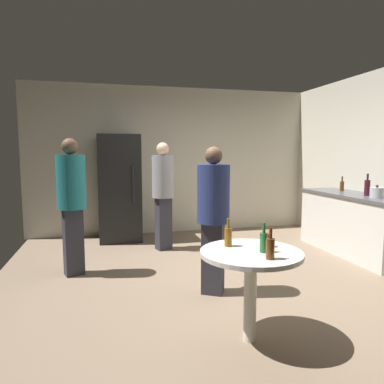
% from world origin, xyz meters
% --- Properties ---
extents(ground_plane, '(5.20, 5.20, 0.10)m').
position_xyz_m(ground_plane, '(0.00, 0.00, -0.05)').
color(ground_plane, '#7A6651').
extents(wall_back, '(5.32, 0.06, 2.70)m').
position_xyz_m(wall_back, '(0.00, 2.63, 1.35)').
color(wall_back, beige).
rests_on(wall_back, ground_plane).
extents(refrigerator, '(0.70, 0.68, 1.80)m').
position_xyz_m(refrigerator, '(-1.03, 2.20, 0.90)').
color(refrigerator, black).
rests_on(refrigerator, ground_plane).
extents(kitchen_counter, '(0.64, 1.86, 0.90)m').
position_xyz_m(kitchen_counter, '(2.28, 0.49, 0.45)').
color(kitchen_counter, beige).
rests_on(kitchen_counter, ground_plane).
extents(kettle, '(0.24, 0.17, 0.18)m').
position_xyz_m(kettle, '(2.23, 0.02, 0.97)').
color(kettle, '#B2B2B7').
rests_on(kettle, kitchen_counter).
extents(wine_bottle_on_counter, '(0.08, 0.08, 0.31)m').
position_xyz_m(wine_bottle_on_counter, '(2.28, 0.26, 1.02)').
color(wine_bottle_on_counter, '#3F141E').
rests_on(wine_bottle_on_counter, kitchen_counter).
extents(beer_bottle_on_counter, '(0.06, 0.06, 0.23)m').
position_xyz_m(beer_bottle_on_counter, '(2.34, 0.87, 0.98)').
color(beer_bottle_on_counter, '#593314').
rests_on(beer_bottle_on_counter, kitchen_counter).
extents(foreground_table, '(0.80, 0.80, 0.73)m').
position_xyz_m(foreground_table, '(-0.17, -1.40, 0.63)').
color(foreground_table, beige).
rests_on(foreground_table, ground_plane).
extents(beer_bottle_amber, '(0.06, 0.06, 0.23)m').
position_xyz_m(beer_bottle_amber, '(-0.30, -1.22, 0.82)').
color(beer_bottle_amber, '#8C5919').
rests_on(beer_bottle_amber, foreground_table).
extents(beer_bottle_brown, '(0.06, 0.06, 0.23)m').
position_xyz_m(beer_bottle_brown, '(-0.13, -1.63, 0.82)').
color(beer_bottle_brown, '#593314').
rests_on(beer_bottle_brown, foreground_table).
extents(beer_bottle_green, '(0.06, 0.06, 0.23)m').
position_xyz_m(beer_bottle_green, '(-0.10, -1.46, 0.82)').
color(beer_bottle_green, '#26662D').
rests_on(beer_bottle_green, foreground_table).
extents(plastic_cup_red, '(0.08, 0.08, 0.11)m').
position_xyz_m(plastic_cup_red, '(-0.01, -1.31, 0.79)').
color(plastic_cup_red, red).
rests_on(plastic_cup_red, foreground_table).
extents(person_in_navy_shirt, '(0.46, 0.46, 1.56)m').
position_xyz_m(person_in_navy_shirt, '(-0.17, -0.41, 0.91)').
color(person_in_navy_shirt, '#2D2D38').
rests_on(person_in_navy_shirt, ground_plane).
extents(person_in_gray_shirt, '(0.43, 0.43, 1.65)m').
position_xyz_m(person_in_gray_shirt, '(-0.40, 1.42, 0.97)').
color(person_in_gray_shirt, '#2D2D38').
rests_on(person_in_gray_shirt, ground_plane).
extents(person_in_teal_shirt, '(0.43, 0.43, 1.67)m').
position_xyz_m(person_in_teal_shirt, '(-1.66, 0.55, 0.98)').
color(person_in_teal_shirt, '#2D2D38').
rests_on(person_in_teal_shirt, ground_plane).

